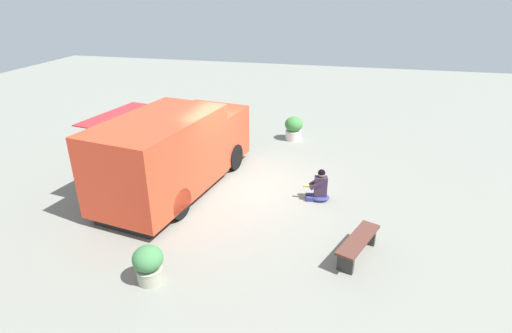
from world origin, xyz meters
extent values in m
plane|color=gray|center=(0.00, 0.00, 0.00)|extent=(40.00, 40.00, 0.00)
cube|color=#EB4124|center=(1.27, -1.80, 1.26)|extent=(4.14, 2.68, 2.07)
cube|color=#EB4124|center=(-1.44, -1.36, 1.02)|extent=(1.95, 2.24, 1.59)
cube|color=#1E292A|center=(-2.24, -1.23, 1.30)|extent=(0.30, 1.65, 0.61)
cube|color=black|center=(1.11, -2.84, 1.38)|extent=(2.10, 0.36, 0.72)
cube|color=red|center=(1.06, -3.12, 2.25)|extent=(2.38, 0.96, 0.03)
cube|color=black|center=(0.46, -1.66, 0.11)|extent=(5.43, 2.49, 0.23)
cylinder|color=black|center=(-1.08, -0.47, 0.41)|extent=(0.85, 0.35, 0.82)
cylinder|color=black|center=(-1.38, -2.31, 0.41)|extent=(0.85, 0.35, 0.82)
cylinder|color=black|center=(2.10, -0.98, 0.41)|extent=(0.85, 0.35, 0.82)
cylinder|color=black|center=(1.80, -2.83, 0.41)|extent=(0.85, 0.35, 0.82)
ellipsoid|color=navy|center=(0.33, 2.38, 0.07)|extent=(0.53, 0.59, 0.14)
cube|color=navy|center=(0.27, 2.16, 0.06)|extent=(0.17, 0.37, 0.11)
cube|color=navy|center=(0.47, 2.20, 0.06)|extent=(0.17, 0.37, 0.11)
cube|color=#35263C|center=(0.33, 2.38, 0.41)|extent=(0.28, 0.37, 0.54)
sphere|color=#A17453|center=(0.33, 2.38, 0.78)|extent=(0.20, 0.20, 0.20)
sphere|color=black|center=(0.33, 2.38, 0.80)|extent=(0.20, 0.20, 0.20)
cube|color=#35263C|center=(0.26, 2.22, 0.48)|extent=(0.15, 0.35, 0.28)
cube|color=#35263C|center=(0.46, 2.26, 0.48)|extent=(0.15, 0.35, 0.28)
cylinder|color=#DEB454|center=(0.39, 2.07, 0.40)|extent=(0.08, 0.35, 0.08)
cube|color=#DD612E|center=(0.39, 2.07, 0.42)|extent=(0.04, 0.29, 0.02)
cylinder|color=#A0A08A|center=(4.48, -0.59, 0.16)|extent=(0.50, 0.50, 0.32)
torus|color=#9D9A86|center=(4.48, -0.59, 0.30)|extent=(0.52, 0.52, 0.04)
ellipsoid|color=#3F7B44|center=(4.48, -0.59, 0.54)|extent=(0.60, 0.60, 0.51)
sphere|color=white|center=(4.29, -0.45, 0.61)|extent=(0.06, 0.06, 0.06)
sphere|color=white|center=(4.71, -0.67, 0.61)|extent=(0.06, 0.06, 0.06)
sphere|color=white|center=(4.65, -0.67, 0.70)|extent=(0.05, 0.05, 0.05)
cylinder|color=silver|center=(-4.18, 0.96, 0.18)|extent=(0.59, 0.59, 0.36)
torus|color=beige|center=(-4.18, 0.96, 0.34)|extent=(0.62, 0.62, 0.04)
ellipsoid|color=#3B7F3A|center=(-4.18, 0.96, 0.61)|extent=(0.67, 0.67, 0.57)
sphere|color=#F02892|center=(-4.22, 1.22, 0.71)|extent=(0.07, 0.07, 0.07)
sphere|color=#E33892|center=(-3.91, 1.03, 0.65)|extent=(0.06, 0.06, 0.06)
sphere|color=#DE218D|center=(-4.39, 0.97, 0.77)|extent=(0.09, 0.09, 0.09)
sphere|color=#E02C8E|center=(-3.97, 1.03, 0.76)|extent=(0.09, 0.09, 0.09)
cube|color=#563027|center=(2.73, 3.38, 0.45)|extent=(1.55, 0.94, 0.06)
cube|color=#2A2B28|center=(3.29, 3.15, 0.21)|extent=(0.20, 0.35, 0.42)
cube|color=#2A2B28|center=(2.17, 3.61, 0.21)|extent=(0.20, 0.35, 0.42)
camera|label=1|loc=(10.18, 2.92, 5.37)|focal=28.23mm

